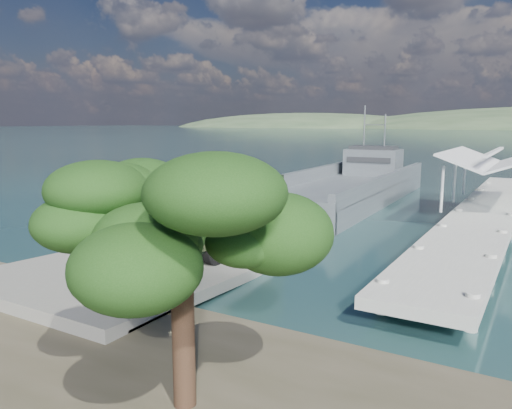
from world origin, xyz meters
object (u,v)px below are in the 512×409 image
overhang_tree (176,212)px  military_truck (232,214)px  soldier (178,230)px  pier (489,202)px  landing_craft (344,193)px

overhang_tree → military_truck: bearing=117.8°
military_truck → soldier: military_truck is taller
pier → overhang_tree: size_ratio=6.24×
landing_craft → overhang_tree: landing_craft is taller
pier → soldier: 22.82m
overhang_tree → landing_craft: bearing=103.9°
landing_craft → military_truck: 21.49m
soldier → military_truck: bearing=19.0°
military_truck → soldier: 3.12m
soldier → overhang_tree: overhang_tree is taller
soldier → overhang_tree: (9.37, -11.38, 3.67)m
landing_craft → soldier: size_ratio=17.17×
landing_craft → overhang_tree: (8.40, -34.04, 4.33)m
military_truck → pier: bearing=61.6°
pier → overhang_tree: 30.21m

